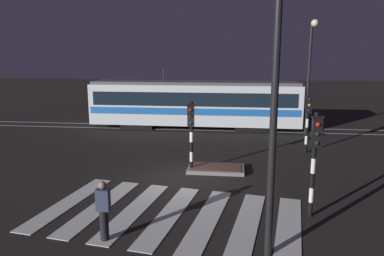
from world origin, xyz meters
name	(u,v)px	position (x,y,z in m)	size (l,w,h in m)	color
ground_plane	(185,179)	(0.00, 0.00, 0.00)	(120.00, 120.00, 0.00)	black
rail_near	(205,130)	(0.00, 9.95, 0.01)	(80.00, 0.12, 0.03)	#59595E
rail_far	(207,126)	(0.00, 11.38, 0.01)	(80.00, 0.12, 0.03)	#59595E
crosswalk_zebra	(170,215)	(0.00, -3.43, 0.01)	(8.74, 5.97, 0.02)	silver
traffic_island	(216,169)	(1.21, 1.33, 0.09)	(2.47, 1.44, 0.18)	slate
traffic_light_corner_near_right	(315,150)	(4.44, -3.08, 2.21)	(0.36, 0.42, 3.34)	black
traffic_light_median_centre	(191,126)	(0.15, 1.03, 2.03)	(0.36, 0.42, 3.09)	black
traffic_light_corner_far_right	(308,114)	(5.69, 4.83, 2.07)	(0.36, 0.42, 3.14)	black
street_lamp_trackside_right	(310,64)	(6.50, 9.39, 4.48)	(0.44, 1.21, 7.05)	black
street_lamp_near_kerb	(276,83)	(2.93, -5.75, 4.41)	(0.44, 1.21, 6.93)	black
tram	(195,103)	(-0.80, 10.66, 1.74)	(14.32, 2.58, 4.15)	silver
pedestrian_waiting_at_kerb	(104,210)	(-1.49, -5.25, 0.88)	(0.36, 0.24, 1.71)	black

